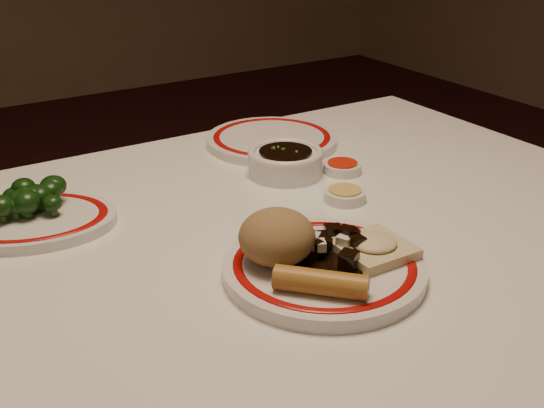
{
  "coord_description": "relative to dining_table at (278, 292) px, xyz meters",
  "views": [
    {
      "loc": [
        -0.45,
        -0.7,
        1.18
      ],
      "look_at": [
        -0.01,
        -0.0,
        0.8
      ],
      "focal_mm": 45.0,
      "sensor_mm": 36.0,
      "label": 1
    }
  ],
  "objects": [
    {
      "name": "broccoli_pile",
      "position": [
        -0.28,
        0.22,
        0.13
      ],
      "size": [
        0.14,
        0.08,
        0.05
      ],
      "color": "#23471C",
      "rests_on": "broccoli_plate"
    },
    {
      "name": "rice_mound",
      "position": [
        -0.06,
        -0.09,
        0.14
      ],
      "size": [
        0.09,
        0.09,
        0.07
      ],
      "primitive_type": "ellipsoid",
      "color": "olive",
      "rests_on": "main_plate"
    },
    {
      "name": "soy_bowl",
      "position": [
        0.13,
        0.18,
        0.11
      ],
      "size": [
        0.12,
        0.12,
        0.04
      ],
      "color": "silver",
      "rests_on": "dining_table"
    },
    {
      "name": "far_plate",
      "position": [
        0.19,
        0.32,
        0.1
      ],
      "size": [
        0.29,
        0.29,
        0.02
      ],
      "color": "silver",
      "rests_on": "dining_table"
    },
    {
      "name": "fried_wonton",
      "position": [
        0.05,
        -0.14,
        0.12
      ],
      "size": [
        0.09,
        0.09,
        0.02
      ],
      "color": "beige",
      "rests_on": "main_plate"
    },
    {
      "name": "sweet_sour_dish",
      "position": [
        0.21,
        0.14,
        0.1
      ],
      "size": [
        0.06,
        0.06,
        0.02
      ],
      "color": "silver",
      "rests_on": "dining_table"
    },
    {
      "name": "mustard_dish",
      "position": [
        0.15,
        0.04,
        0.1
      ],
      "size": [
        0.06,
        0.06,
        0.02
      ],
      "color": "silver",
      "rests_on": "dining_table"
    },
    {
      "name": "stirfry_heap",
      "position": [
        0.0,
        -0.1,
        0.12
      ],
      "size": [
        0.13,
        0.13,
        0.03
      ],
      "color": "black",
      "rests_on": "main_plate"
    },
    {
      "name": "main_plate",
      "position": [
        -0.01,
        -0.12,
        0.1
      ],
      "size": [
        0.29,
        0.29,
        0.02
      ],
      "color": "silver",
      "rests_on": "dining_table"
    },
    {
      "name": "dining_table",
      "position": [
        0.0,
        0.0,
        0.0
      ],
      "size": [
        1.2,
        0.9,
        0.75
      ],
      "color": "white",
      "rests_on": "ground"
    },
    {
      "name": "spring_roll",
      "position": [
        -0.06,
        -0.18,
        0.12
      ],
      "size": [
        0.09,
        0.1,
        0.03
      ],
      "primitive_type": "cylinder",
      "rotation": [
        1.57,
        0.0,
        0.76
      ],
      "color": "#A97529",
      "rests_on": "main_plate"
    },
    {
      "name": "broccoli_plate",
      "position": [
        -0.28,
        0.21,
        0.1
      ],
      "size": [
        0.3,
        0.28,
        0.02
      ],
      "color": "silver",
      "rests_on": "dining_table"
    }
  ]
}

